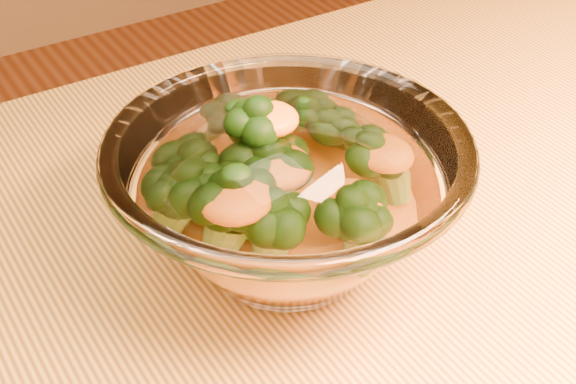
% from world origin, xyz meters
% --- Properties ---
extents(glass_bowl, '(0.23, 0.23, 0.10)m').
position_xyz_m(glass_bowl, '(0.05, 0.09, 0.80)').
color(glass_bowl, white).
rests_on(glass_bowl, table).
extents(cheese_sauce, '(0.11, 0.11, 0.03)m').
position_xyz_m(cheese_sauce, '(0.05, 0.09, 0.78)').
color(cheese_sauce, orange).
rests_on(cheese_sauce, glass_bowl).
extents(broccoli_heap, '(0.15, 0.16, 0.08)m').
position_xyz_m(broccoli_heap, '(0.04, 0.10, 0.82)').
color(broccoli_heap, black).
rests_on(broccoli_heap, cheese_sauce).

